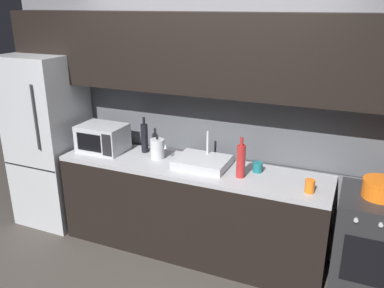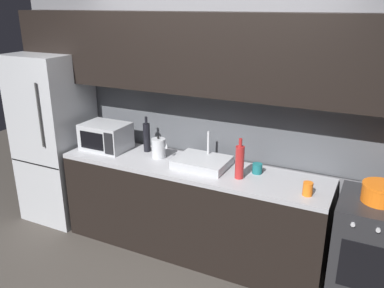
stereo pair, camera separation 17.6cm
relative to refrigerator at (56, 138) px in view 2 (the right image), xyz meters
name	(u,v)px [view 2 (the right image)]	position (x,y,z in m)	size (l,w,h in m)	color
back_wall	(205,90)	(1.65, 0.30, 0.63)	(4.29, 0.44, 2.50)	slate
counter_run	(191,209)	(1.65, 0.00, -0.47)	(2.55, 0.60, 0.90)	black
refrigerator	(56,138)	(0.00, 0.00, 0.00)	(0.68, 0.69, 1.84)	#ADAFB5
oven_range	(372,253)	(3.27, 0.00, -0.47)	(0.60, 0.62, 0.90)	#232326
microwave	(106,136)	(0.68, 0.02, 0.12)	(0.46, 0.35, 0.27)	#A8AAAF
sink_basin	(202,162)	(1.76, 0.03, 0.02)	(0.48, 0.38, 0.30)	#ADAFB5
kettle	(159,148)	(1.29, 0.05, 0.08)	(0.17, 0.14, 0.21)	#B7BABF
wine_bottle_dark	(147,137)	(1.09, 0.15, 0.13)	(0.07, 0.07, 0.36)	black
wine_bottle_red	(240,162)	(2.15, -0.06, 0.13)	(0.08, 0.08, 0.36)	#A82323
mug_teal	(257,168)	(2.26, 0.11, 0.03)	(0.09, 0.09, 0.09)	#19666B
mug_orange	(308,189)	(2.74, -0.13, 0.04)	(0.08, 0.08, 0.11)	orange
cooking_pot	(381,193)	(3.25, 0.00, 0.05)	(0.28, 0.28, 0.14)	orange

